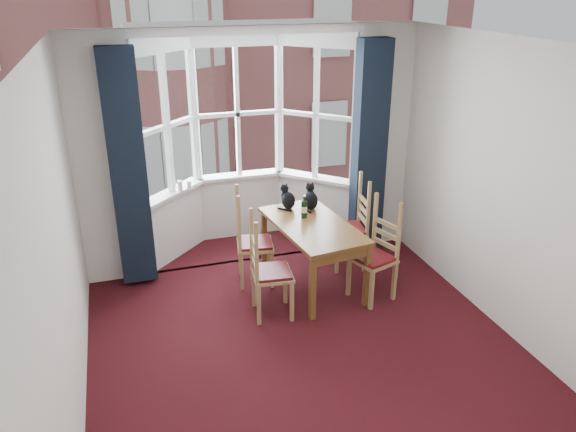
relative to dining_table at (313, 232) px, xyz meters
name	(u,v)px	position (x,y,z in m)	size (l,w,h in m)	color
floor	(315,365)	(-0.46, -1.41, -0.66)	(4.50, 4.50, 0.00)	black
ceiling	(323,48)	(-0.46, -1.41, 2.14)	(4.50, 4.50, 0.00)	white
wall_left	(58,259)	(-2.46, -1.41, 0.74)	(4.50, 4.50, 0.00)	silver
wall_right	(524,199)	(1.54, -1.41, 0.74)	(4.50, 4.50, 0.00)	silver
wall_near	(486,413)	(-0.46, -3.66, 0.74)	(4.00, 4.00, 0.00)	silver
wall_back_pier_left	(105,164)	(-2.11, 0.84, 0.74)	(0.70, 0.12, 2.80)	silver
wall_back_pier_right	(380,140)	(1.19, 0.84, 0.74)	(0.70, 0.12, 2.80)	silver
bay_window	(242,140)	(-0.46, 1.34, 0.74)	(2.76, 0.94, 2.80)	white
curtain_left	(128,171)	(-1.88, 0.66, 0.69)	(0.38, 0.22, 2.60)	black
curtain_right	(369,149)	(0.96, 0.66, 0.69)	(0.38, 0.22, 2.60)	black
dining_table	(313,232)	(0.00, 0.00, 0.00)	(0.92, 1.48, 0.76)	brown
chair_left_near	(263,274)	(-0.69, -0.45, -0.19)	(0.44, 0.46, 0.92)	#A0804D
chair_left_far	(247,245)	(-0.69, 0.28, -0.19)	(0.47, 0.48, 0.92)	#A0804D
chair_right_near	(379,257)	(0.61, -0.44, -0.19)	(0.51, 0.53, 0.92)	#A0804D
chair_right_far	(355,229)	(0.66, 0.30, -0.19)	(0.45, 0.47, 0.92)	#A0804D
cat_left	(288,199)	(-0.12, 0.53, 0.21)	(0.22, 0.25, 0.30)	black
cat_right	(311,199)	(0.13, 0.44, 0.22)	(0.20, 0.26, 0.32)	black
wine_bottle	(304,208)	(-0.03, 0.20, 0.21)	(0.07, 0.07, 0.27)	black
candle_tall	(180,186)	(-1.29, 1.19, 0.27)	(0.06, 0.06, 0.13)	white
candle_short	(189,185)	(-1.18, 1.22, 0.26)	(0.06, 0.06, 0.11)	white
street	(141,135)	(-0.46, 30.84, -6.66)	(80.00, 80.00, 0.00)	#333335
tenement_building	(157,38)	(-0.46, 12.60, 0.93)	(18.40, 7.80, 15.20)	#9E5651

